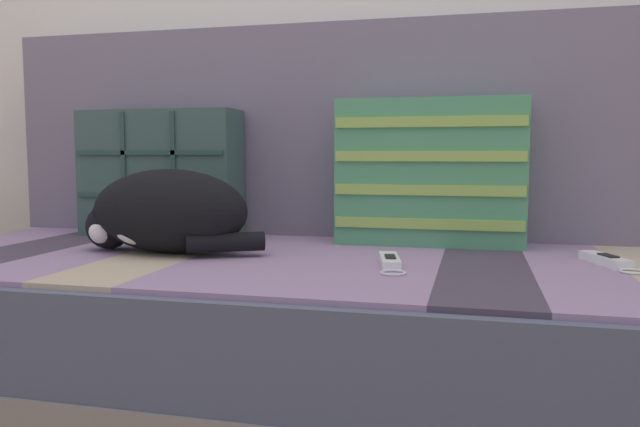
% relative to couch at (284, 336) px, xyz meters
% --- Properties ---
extents(couch, '(1.85, 0.89, 0.37)m').
position_rel_couch_xyz_m(couch, '(0.00, 0.00, 0.00)').
color(couch, gray).
rests_on(couch, ground_plane).
extents(sofa_backrest, '(1.81, 0.14, 0.57)m').
position_rel_couch_xyz_m(sofa_backrest, '(-0.00, 0.38, 0.47)').
color(sofa_backrest, slate).
rests_on(sofa_backrest, couch).
extents(throw_pillow_quilted, '(0.44, 0.14, 0.34)m').
position_rel_couch_xyz_m(throw_pillow_quilted, '(-0.42, 0.23, 0.36)').
color(throw_pillow_quilted, '#38514C').
rests_on(throw_pillow_quilted, couch).
extents(throw_pillow_striped, '(0.45, 0.14, 0.36)m').
position_rel_couch_xyz_m(throw_pillow_striped, '(0.30, 0.23, 0.37)').
color(throw_pillow_striped, '#4C9366').
rests_on(throw_pillow_striped, couch).
extents(sleeping_cat, '(0.44, 0.20, 0.19)m').
position_rel_couch_xyz_m(sleeping_cat, '(-0.27, -0.05, 0.28)').
color(sleeping_cat, black).
rests_on(sleeping_cat, couch).
extents(game_remote_near, '(0.08, 0.19, 0.02)m').
position_rel_couch_xyz_m(game_remote_near, '(0.25, -0.09, 0.20)').
color(game_remote_near, white).
rests_on(game_remote_near, couch).
extents(game_remote_far, '(0.11, 0.19, 0.02)m').
position_rel_couch_xyz_m(game_remote_far, '(0.67, 0.02, 0.20)').
color(game_remote_far, white).
rests_on(game_remote_far, couch).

